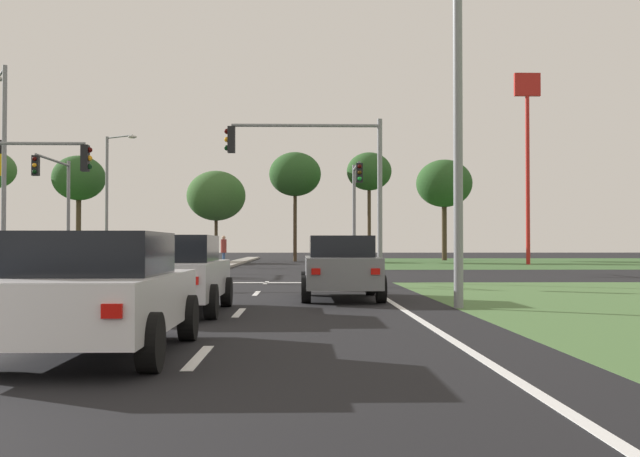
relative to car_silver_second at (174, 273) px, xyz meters
The scene contains 37 objects.
ground_plane 19.07m from the car_silver_second, 96.63° to the left, with size 200.00×200.00×0.00m, color black.
grass_verge_far_right 49.29m from the car_silver_second, 61.78° to the left, with size 35.00×35.00×0.01m, color #385B2D.
median_island_near 2.31m from the car_silver_second, behind, with size 1.20×22.00×0.14m, color gray.
median_island_far 43.98m from the car_silver_second, 92.87° to the left, with size 1.20×36.00×0.14m, color gray.
lane_dash_near 6.26m from the car_silver_second, 77.92° to the right, with size 0.14×2.00×0.01m, color silver.
lane_dash_second 1.52m from the car_silver_second, ahead, with size 0.14×2.00×0.01m, color silver.
lane_dash_third 6.11m from the car_silver_second, 77.61° to the left, with size 0.14×2.00×0.01m, color silver.
lane_dash_fourth 12.02m from the car_silver_second, 83.77° to the left, with size 0.14×2.00×0.01m, color silver.
edge_line_right 4.81m from the car_silver_second, 11.22° to the left, with size 0.14×24.00×0.01m, color silver.
stop_bar_near 12.05m from the car_silver_second, 82.35° to the left, with size 6.40×0.50×0.01m, color silver.
crosswalk_bar_near 16.21m from the car_silver_second, 122.07° to the left, with size 0.70×2.80×0.01m, color silver.
crosswalk_bar_second 15.63m from the car_silver_second, 118.50° to the left, with size 0.70×2.80×0.01m, color silver.
crosswalk_bar_third 15.12m from the car_silver_second, 114.66° to the left, with size 0.70×2.80×0.01m, color silver.
crosswalk_bar_fourth 14.68m from the car_silver_second, 110.57° to the left, with size 0.70×2.80×0.01m, color silver.
crosswalk_bar_fifth 14.31m from the car_silver_second, 106.25° to the left, with size 0.70×2.80×0.01m, color silver.
crosswalk_bar_sixth 14.04m from the car_silver_second, 101.73° to the left, with size 0.70×2.80×0.01m, color silver.
crosswalk_bar_seventh 13.85m from the car_silver_second, 97.06° to the left, with size 0.70×2.80×0.01m, color silver.
crosswalk_bar_eighth 13.76m from the car_silver_second, 92.29° to the left, with size 0.70×2.80×0.01m, color silver.
car_silver_second is the anchor object (origin of this frame).
car_red_third 38.16m from the car_silver_second, 96.90° to the left, with size 2.04×4.43×1.58m.
car_navy_fourth 20.41m from the car_silver_second, 118.65° to the left, with size 4.18×2.03×1.55m.
car_white_fifth 5.84m from the car_silver_second, 89.57° to the right, with size 2.00×4.27×1.50m.
car_grey_sixth 5.16m from the car_silver_second, 47.00° to the left, with size 1.96×4.34×1.57m.
traffic_signal_far_left 25.74m from the car_silver_second, 112.57° to the left, with size 0.32×5.40×5.81m.
traffic_signal_far_right 24.90m from the car_silver_second, 77.38° to the left, with size 0.32×4.00×5.65m.
traffic_signal_near_right 13.20m from the car_silver_second, 74.82° to the left, with size 5.73×0.32×5.93m.
traffic_signal_near_left 14.94m from the car_silver_second, 122.84° to the left, with size 4.92×0.32×5.24m.
street_lamp_near 7.63m from the car_silver_second, 10.23° to the left, with size 0.79×1.86×10.12m.
street_lamp_second 21.34m from the car_silver_second, 119.79° to the left, with size 1.39×2.13×9.13m.
street_lamp_third 36.89m from the car_silver_second, 105.93° to the left, with size 2.35×1.58×8.52m.
pedestrian_at_median 29.89m from the car_silver_second, 93.84° to the left, with size 0.34×0.34×1.76m.
fastfood_pole_sign 42.32m from the car_silver_second, 63.79° to the left, with size 1.80×0.40×13.30m.
treeline_second 51.08m from the car_silver_second, 108.16° to the left, with size 4.35×4.35×8.74m.
treeline_third 50.32m from the car_silver_second, 95.33° to the left, with size 5.00×5.00×7.67m.
treeline_fourth 47.72m from the car_silver_second, 87.47° to the left, with size 4.26×4.26×8.97m.
treeline_fifth 47.08m from the car_silver_second, 80.04° to the left, with size 3.61×3.61×8.81m.
treeline_sixth 53.82m from the car_silver_second, 73.54° to the left, with size 4.91×4.91×8.85m.
Camera 1 is at (4.71, -4.15, 1.34)m, focal length 42.84 mm.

